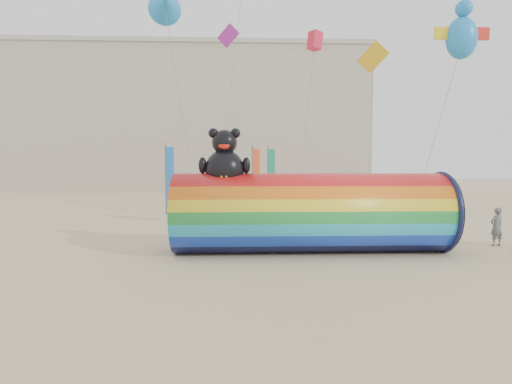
{
  "coord_description": "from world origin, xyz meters",
  "views": [
    {
      "loc": [
        -0.19,
        -16.42,
        3.65
      ],
      "look_at": [
        0.5,
        1.5,
        2.4
      ],
      "focal_mm": 28.0,
      "sensor_mm": 36.0,
      "label": 1
    }
  ],
  "objects": [
    {
      "name": "ground",
      "position": [
        0.0,
        0.0,
        0.0
      ],
      "size": [
        160.0,
        160.0,
        0.0
      ],
      "primitive_type": "plane",
      "color": "#CCB58C",
      "rests_on": "ground"
    },
    {
      "name": "hotel_building",
      "position": [
        -12.0,
        45.95,
        10.31
      ],
      "size": [
        60.4,
        15.4,
        20.6
      ],
      "color": "#B7AD99",
      "rests_on": "ground"
    },
    {
      "name": "windsock_assembly",
      "position": [
        2.7,
        -0.04,
        1.72
      ],
      "size": [
        11.28,
        3.43,
        5.2
      ],
      "color": "red",
      "rests_on": "ground"
    },
    {
      "name": "kite_handler",
      "position": [
        11.24,
        0.81,
        0.86
      ],
      "size": [
        0.71,
        0.55,
        1.72
      ],
      "primitive_type": "imported",
      "rotation": [
        0.0,
        0.0,
        3.39
      ],
      "color": "slate",
      "rests_on": "ground"
    },
    {
      "name": "festival_banners",
      "position": [
        -0.69,
        15.16,
        2.64
      ],
      "size": [
        8.35,
        4.37,
        5.2
      ],
      "color": "#59595E",
      "rests_on": "ground"
    }
  ]
}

